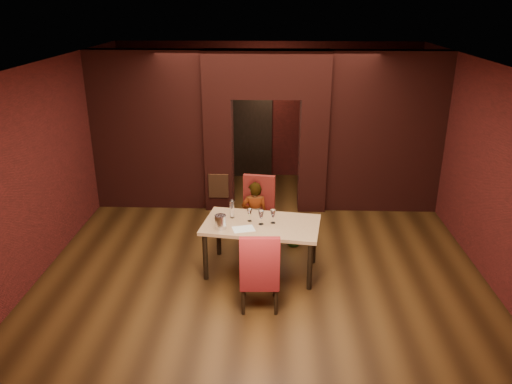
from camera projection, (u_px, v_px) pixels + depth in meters
floor at (263, 251)px, 8.69m from camera, size 8.00×8.00×0.00m
ceiling at (264, 63)px, 7.52m from camera, size 7.00×8.00×0.04m
wall_back at (268, 111)px, 11.83m from camera, size 7.00×0.04×3.20m
wall_front at (252, 304)px, 4.38m from camera, size 7.00×0.04×3.20m
wall_left at (52, 161)px, 8.23m from camera, size 0.04×8.00×3.20m
wall_right at (482, 166)px, 7.98m from camera, size 0.04×8.00×3.20m
pillar_left at (219, 153)px, 10.16m from camera, size 0.55×0.55×2.30m
pillar_right at (313, 154)px, 10.09m from camera, size 0.55×0.55×2.30m
lintel at (266, 74)px, 9.55m from camera, size 2.45×0.55×0.90m
wing_wall_left at (149, 131)px, 10.05m from camera, size 2.28×0.35×3.20m
wing_wall_right at (385, 134)px, 9.88m from camera, size 2.28×0.35×3.20m
vent_panel at (219, 186)px, 10.11m from camera, size 0.40×0.03×0.50m
rear_door at (251, 134)px, 11.98m from camera, size 0.90×0.08×2.10m
rear_door_frame at (251, 135)px, 11.95m from camera, size 1.02×0.04×2.22m
dining_table at (261, 247)px, 7.91m from camera, size 1.91×1.25×0.84m
chair_far at (257, 213)px, 8.66m from camera, size 0.63×0.63×1.24m
chair_near at (260, 269)px, 6.94m from camera, size 0.56×0.56×1.19m
person_seated at (255, 216)px, 8.56m from camera, size 0.46×0.31×1.24m
wine_glass_a at (250, 215)px, 7.80m from camera, size 0.08×0.08×0.20m
wine_glass_b at (261, 218)px, 7.68m from camera, size 0.09×0.09×0.23m
wine_glass_c at (273, 217)px, 7.73m from camera, size 0.09×0.09×0.22m
tasting_sheet at (243, 229)px, 7.56m from camera, size 0.38×0.32×0.00m
wine_bucket at (221, 222)px, 7.55m from camera, size 0.18×0.18×0.22m
water_bottle at (232, 209)px, 7.91m from camera, size 0.07×0.07×0.31m
potted_plant at (294, 233)px, 8.81m from camera, size 0.56×0.54×0.47m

